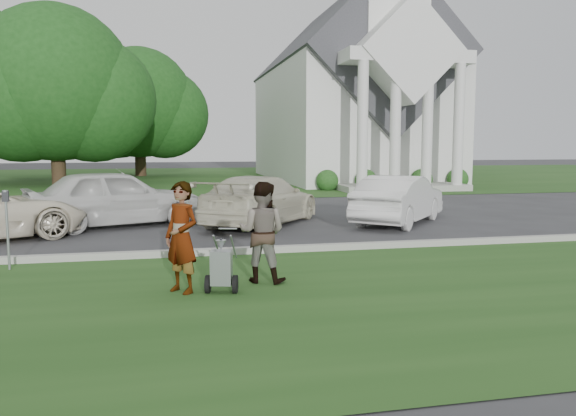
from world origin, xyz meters
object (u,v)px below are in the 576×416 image
object	(u,v)px
person_right	(262,233)
parking_meter_near	(188,213)
tree_left	(55,91)
car_c	(261,200)
car_d	(399,199)
church	(349,84)
parking_meter_far	(7,220)
person_left	(182,238)
striping_cart	(221,269)
car_b	(115,198)
tree_back	(139,108)

from	to	relation	value
person_right	parking_meter_near	size ratio (longest dim) A/B	1.13
tree_left	car_c	world-z (taller)	tree_left
parking_meter_near	car_d	bearing A→B (deg)	32.55
church	parking_meter_far	distance (m)	27.49
church	person_left	size ratio (longest dim) A/B	14.20
parking_meter_near	person_right	bearing A→B (deg)	-61.93
person_right	tree_left	bearing A→B (deg)	-47.15
striping_cart	car_c	world-z (taller)	car_c
striping_cart	car_d	size ratio (longest dim) A/B	0.24
parking_meter_near	car_c	world-z (taller)	parking_meter_near
tree_left	car_c	size ratio (longest dim) A/B	2.22
parking_meter_near	car_b	world-z (taller)	car_b
tree_back	parking_meter_near	world-z (taller)	tree_back
striping_cart	parking_meter_near	distance (m)	2.72
tree_back	parking_meter_far	distance (m)	30.26
tree_left	parking_meter_far	xyz separation A→B (m)	(3.03, -22.01, -4.20)
striping_cart	parking_meter_far	distance (m)	4.33
church	car_c	xyz separation A→B (m)	(-8.61, -18.40, -5.24)
person_left	person_right	world-z (taller)	person_left
parking_meter_near	parking_meter_far	bearing A→B (deg)	-175.03
tree_left	parking_meter_far	size ratio (longest dim) A/B	7.32
person_left	car_b	bearing A→B (deg)	150.05
tree_left	parking_meter_far	distance (m)	22.61
person_right	car_c	world-z (taller)	person_right
car_b	church	bearing A→B (deg)	-55.19
person_right	car_d	distance (m)	7.77
car_d	tree_back	bearing A→B (deg)	-30.80
tree_back	person_left	distance (m)	32.52
church	parking_meter_near	bearing A→B (deg)	-115.26
striping_cart	car_c	bearing A→B (deg)	89.48
parking_meter_far	car_d	xyz separation A→B (m)	(9.27, 4.16, -0.23)
tree_left	car_c	distance (m)	19.71
parking_meter_near	parking_meter_far	distance (m)	3.21
tree_back	car_c	distance (m)	25.97
parking_meter_near	tree_left	bearing A→B (deg)	105.99
person_right	parking_meter_far	world-z (taller)	person_right
parking_meter_far	person_right	bearing A→B (deg)	-22.85
parking_meter_near	striping_cart	bearing A→B (deg)	-81.38
person_left	car_b	xyz separation A→B (m)	(-1.61, 7.38, -0.05)
church	tree_left	distance (m)	17.07
striping_cart	car_b	size ratio (longest dim) A/B	0.22
car_b	person_left	bearing A→B (deg)	172.10
tree_left	person_right	size ratio (longest dim) A/B	6.45
tree_back	person_left	xyz separation A→B (m)	(2.04, -32.22, -3.88)
car_b	car_d	bearing A→B (deg)	-117.50
striping_cart	person_right	xyz separation A→B (m)	(0.72, 0.54, 0.44)
car_b	car_d	distance (m)	7.94
striping_cart	car_d	world-z (taller)	car_d
person_left	car_c	xyz separation A→B (m)	(2.36, 6.95, -0.15)
person_left	striping_cart	bearing A→B (deg)	34.41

